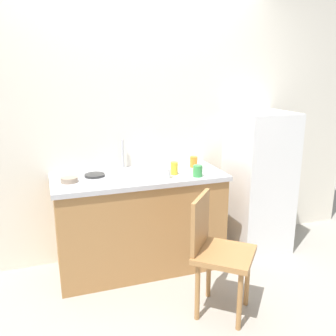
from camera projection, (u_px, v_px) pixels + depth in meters
ground_plane at (169, 305)px, 2.82m from camera, size 8.00×8.00×0.00m
back_wall at (134, 115)px, 3.38m from camera, size 4.80×0.10×2.69m
cabinet_base at (140, 224)px, 3.29m from camera, size 1.43×0.60×0.83m
countertop at (139, 177)px, 3.17m from camera, size 1.47×0.64×0.04m
faucet at (123, 154)px, 3.34m from camera, size 0.02×0.02×0.26m
refrigerator at (258, 182)px, 3.61m from camera, size 0.52×0.57×1.37m
chair at (216, 249)px, 2.64m from camera, size 0.56×0.56×0.89m
dish_tray at (132, 173)px, 3.11m from camera, size 0.28×0.20×0.05m
terracotta_bowl at (69, 180)px, 2.95m from camera, size 0.14×0.14×0.04m
hotplate at (95, 175)px, 3.12m from camera, size 0.17×0.17×0.02m
cup_white at (167, 173)px, 3.06m from camera, size 0.07×0.07×0.08m
cup_orange at (194, 162)px, 3.40m from camera, size 0.07×0.07×0.10m
cup_yellow at (174, 168)px, 3.16m from camera, size 0.06×0.06×0.11m
cup_green at (198, 171)px, 3.10m from camera, size 0.08×0.08×0.10m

